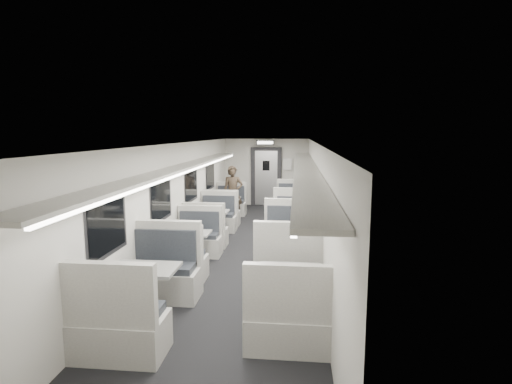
% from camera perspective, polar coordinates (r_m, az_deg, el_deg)
% --- Properties ---
extents(room, '(3.24, 12.24, 2.64)m').
position_cam_1_polar(room, '(8.49, -1.55, -1.17)').
color(room, black).
rests_on(room, ground).
extents(booth_left_a, '(0.96, 1.95, 1.04)m').
position_cam_1_polar(booth_left_a, '(12.10, -4.19, -2.35)').
color(booth_left_a, beige).
rests_on(booth_left_a, room).
extents(booth_left_b, '(0.98, 1.98, 1.06)m').
position_cam_1_polar(booth_left_b, '(10.08, -6.26, -4.58)').
color(booth_left_b, beige).
rests_on(booth_left_b, room).
extents(booth_left_c, '(0.97, 1.97, 1.06)m').
position_cam_1_polar(booth_left_c, '(8.06, -9.45, -8.00)').
color(booth_left_c, beige).
rests_on(booth_left_c, room).
extents(booth_left_d, '(1.12, 2.28, 1.22)m').
position_cam_1_polar(booth_left_d, '(5.91, -15.67, -13.89)').
color(booth_left_d, beige).
rests_on(booth_left_d, room).
extents(booth_right_a, '(1.06, 2.16, 1.15)m').
position_cam_1_polar(booth_right_a, '(11.85, 5.33, -2.42)').
color(booth_right_a, beige).
rests_on(booth_right_a, room).
extents(booth_right_b, '(0.97, 1.96, 1.05)m').
position_cam_1_polar(booth_right_b, '(10.01, 5.24, -4.67)').
color(booth_right_b, beige).
rests_on(booth_right_b, room).
extents(booth_right_c, '(1.16, 2.35, 1.26)m').
position_cam_1_polar(booth_right_c, '(7.48, 5.03, -8.69)').
color(booth_right_c, beige).
rests_on(booth_right_c, room).
extents(booth_right_d, '(1.05, 2.13, 1.14)m').
position_cam_1_polar(booth_right_d, '(5.83, 4.78, -14.20)').
color(booth_right_d, beige).
rests_on(booth_right_d, room).
extents(passenger, '(0.65, 0.47, 1.65)m').
position_cam_1_polar(passenger, '(11.91, -3.32, -0.19)').
color(passenger, black).
rests_on(passenger, room).
extents(window_a, '(0.02, 1.18, 0.84)m').
position_cam_1_polar(window_a, '(12.04, -6.53, 2.38)').
color(window_a, black).
rests_on(window_a, room).
extents(window_b, '(0.02, 1.18, 0.84)m').
position_cam_1_polar(window_b, '(9.92, -9.22, 1.01)').
color(window_b, black).
rests_on(window_b, room).
extents(window_c, '(0.02, 1.18, 0.84)m').
position_cam_1_polar(window_c, '(7.84, -13.36, -1.10)').
color(window_c, black).
rests_on(window_c, room).
extents(window_d, '(0.02, 1.18, 0.84)m').
position_cam_1_polar(window_d, '(5.85, -20.42, -4.67)').
color(window_d, black).
rests_on(window_d, room).
extents(luggage_rack_left, '(0.46, 10.40, 0.09)m').
position_cam_1_polar(luggage_rack_left, '(8.36, -10.35, 3.49)').
color(luggage_rack_left, beige).
rests_on(luggage_rack_left, room).
extents(luggage_rack_right, '(0.46, 10.40, 0.09)m').
position_cam_1_polar(luggage_rack_right, '(8.03, 7.00, 3.36)').
color(luggage_rack_right, beige).
rests_on(luggage_rack_right, room).
extents(vestibule_door, '(1.10, 0.13, 2.10)m').
position_cam_1_polar(vestibule_door, '(14.36, 1.47, 2.17)').
color(vestibule_door, black).
rests_on(vestibule_door, room).
extents(exit_sign, '(0.62, 0.12, 0.16)m').
position_cam_1_polar(exit_sign, '(13.79, 1.33, 7.08)').
color(exit_sign, black).
rests_on(exit_sign, room).
extents(wall_notice, '(0.32, 0.02, 0.40)m').
position_cam_1_polar(wall_notice, '(14.27, 4.48, 3.97)').
color(wall_notice, silver).
rests_on(wall_notice, room).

